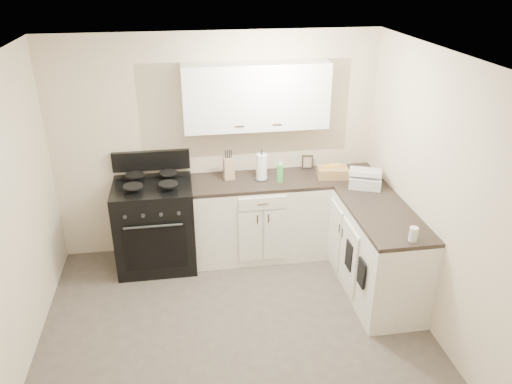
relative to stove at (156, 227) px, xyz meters
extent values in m
plane|color=#473F38|center=(0.73, -1.48, -0.46)|extent=(3.60, 3.60, 0.00)
plane|color=white|center=(0.73, -1.48, 2.04)|extent=(3.60, 3.60, 0.00)
plane|color=beige|center=(0.73, 0.32, 0.79)|extent=(3.60, 0.00, 3.60)
plane|color=beige|center=(2.53, -1.48, 0.79)|extent=(0.00, 3.60, 3.60)
cube|color=white|center=(1.16, 0.02, -0.01)|extent=(1.55, 0.60, 0.90)
cube|color=white|center=(2.23, -0.63, -0.01)|extent=(0.60, 1.90, 0.90)
cube|color=black|center=(1.16, 0.02, 0.46)|extent=(1.55, 0.60, 0.04)
cube|color=black|center=(2.23, -0.63, 0.46)|extent=(0.60, 1.90, 0.04)
cube|color=white|center=(1.16, 0.18, 1.38)|extent=(1.55, 0.30, 0.70)
cube|color=black|center=(0.00, 0.00, 0.00)|extent=(0.85, 0.72, 1.02)
cube|color=tan|center=(0.84, 0.11, 0.60)|extent=(0.12, 0.11, 0.25)
cylinder|color=white|center=(1.20, 0.04, 0.63)|extent=(0.16, 0.16, 0.29)
cylinder|color=green|center=(1.38, -0.07, 0.58)|extent=(0.08, 0.08, 0.21)
cube|color=black|center=(1.77, 0.26, 0.56)|extent=(0.13, 0.06, 0.16)
cube|color=#A57A4E|center=(1.99, -0.02, 0.54)|extent=(0.36, 0.27, 0.11)
cube|color=silver|center=(2.27, -0.30, 0.54)|extent=(0.42, 0.41, 0.12)
cylinder|color=silver|center=(2.28, -1.48, 0.54)|extent=(0.10, 0.10, 0.13)
cube|color=black|center=(1.91, -1.31, 0.07)|extent=(0.02, 0.16, 0.27)
cube|color=black|center=(1.91, -0.97, 0.04)|extent=(0.02, 0.17, 0.29)
camera|label=1|loc=(0.35, -4.96, 2.72)|focal=35.00mm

